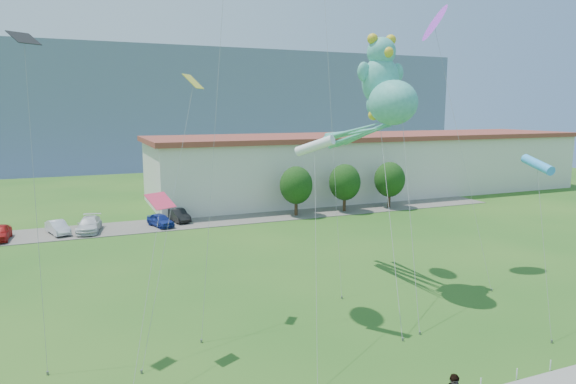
{
  "coord_description": "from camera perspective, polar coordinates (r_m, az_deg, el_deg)",
  "views": [
    {
      "loc": [
        -12.06,
        -16.48,
        11.54
      ],
      "look_at": [
        -1.83,
        8.0,
        7.26
      ],
      "focal_mm": 32.0,
      "sensor_mm": 36.0,
      "label": 1
    }
  ],
  "objects": [
    {
      "name": "small_kite_pink",
      "position": [
        23.76,
        -14.28,
        -2.85
      ],
      "size": [
        2.9,
        5.37,
        7.85
      ],
      "color": "#F7365A",
      "rests_on": "ground"
    },
    {
      "name": "octopus_kite",
      "position": [
        33.1,
        10.06,
        8.25
      ],
      "size": [
        3.27,
        13.36,
        13.29
      ],
      "color": "teal",
      "rests_on": "ground"
    },
    {
      "name": "tree_mid",
      "position": [
        58.33,
        6.32,
        1.08
      ],
      "size": [
        3.6,
        3.6,
        5.47
      ],
      "color": "#3F2B19",
      "rests_on": "ground"
    },
    {
      "name": "parked_car_white",
      "position": [
        52.22,
        -21.23,
        -3.39
      ],
      "size": [
        2.72,
        5.01,
        1.38
      ],
      "primitive_type": "imported",
      "rotation": [
        0.0,
        0.0,
        -0.17
      ],
      "color": "silver",
      "rests_on": "parking_strip"
    },
    {
      "name": "small_kite_cyan",
      "position": [
        30.51,
        26.0,
        2.63
      ],
      "size": [
        1.69,
        4.07,
        9.06
      ],
      "color": "#37A7FA",
      "rests_on": "ground"
    },
    {
      "name": "hill_ridge",
      "position": [
        137.02,
        -17.87,
        9.14
      ],
      "size": [
        160.0,
        50.0,
        25.0
      ],
      "primitive_type": "cube",
      "color": "slate",
      "rests_on": "ground"
    },
    {
      "name": "small_kite_white",
      "position": [
        26.34,
        2.99,
        4.96
      ],
      "size": [
        3.04,
        7.35,
        10.13
      ],
      "color": "white",
      "rests_on": "ground"
    },
    {
      "name": "tree_far",
      "position": [
        61.44,
        11.23,
        1.37
      ],
      "size": [
        3.6,
        3.6,
        5.47
      ],
      "color": "#3F2B19",
      "rests_on": "ground"
    },
    {
      "name": "warehouse",
      "position": [
        71.85,
        9.46,
        3.13
      ],
      "size": [
        61.0,
        15.0,
        8.2
      ],
      "color": "beige",
      "rests_on": "ground"
    },
    {
      "name": "small_kite_yellow",
      "position": [
        27.67,
        -11.09,
        8.69
      ],
      "size": [
        4.66,
        6.55,
        13.45
      ],
      "color": "yellow",
      "rests_on": "ground"
    },
    {
      "name": "parked_car_red",
      "position": [
        52.26,
        -29.37,
        -3.96
      ],
      "size": [
        1.81,
        4.03,
        1.34
      ],
      "primitive_type": "imported",
      "rotation": [
        0.0,
        0.0,
        -0.06
      ],
      "color": "#B11715",
      "rests_on": "parking_strip"
    },
    {
      "name": "parked_car_silver",
      "position": [
        52.4,
        -24.21,
        -3.61
      ],
      "size": [
        2.4,
        4.0,
        1.25
      ],
      "primitive_type": "imported",
      "rotation": [
        0.0,
        0.0,
        0.31
      ],
      "color": "silver",
      "rests_on": "parking_strip"
    },
    {
      "name": "small_kite_purple",
      "position": [
        38.98,
        16.1,
        17.05
      ],
      "size": [
        1.8,
        7.18,
        18.22
      ],
      "color": "#AD35D6",
      "rests_on": "ground"
    },
    {
      "name": "small_kite_black",
      "position": [
        25.79,
        -27.04,
        11.02
      ],
      "size": [
        1.29,
        3.29,
        15.08
      ],
      "color": "black",
      "rests_on": "ground"
    },
    {
      "name": "tree_near",
      "position": [
        55.69,
        0.91,
        0.76
      ],
      "size": [
        3.6,
        3.6,
        5.47
      ],
      "color": "#3F2B19",
      "rests_on": "ground"
    },
    {
      "name": "parked_car_blue",
      "position": [
        52.43,
        -13.99,
        -3.05
      ],
      "size": [
        2.59,
        3.99,
        1.26
      ],
      "primitive_type": "imported",
      "rotation": [
        0.0,
        0.0,
        0.32
      ],
      "color": "navy",
      "rests_on": "parking_strip"
    },
    {
      "name": "parking_strip",
      "position": [
        54.12,
        -9.29,
        -3.23
      ],
      "size": [
        70.0,
        6.0,
        0.06
      ],
      "primitive_type": "cube",
      "color": "#59544C",
      "rests_on": "ground"
    },
    {
      "name": "parked_car_black",
      "position": [
        54.37,
        -12.09,
        -2.53
      ],
      "size": [
        2.04,
        4.09,
        1.29
      ],
      "primitive_type": "imported",
      "rotation": [
        0.0,
        0.0,
        0.18
      ],
      "color": "black",
      "rests_on": "parking_strip"
    },
    {
      "name": "teddy_bear_kite",
      "position": [
        33.59,
        10.27,
        12.67
      ],
      "size": [
        5.12,
        9.11,
        16.18
      ],
      "color": "teal",
      "rests_on": "ground"
    }
  ]
}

